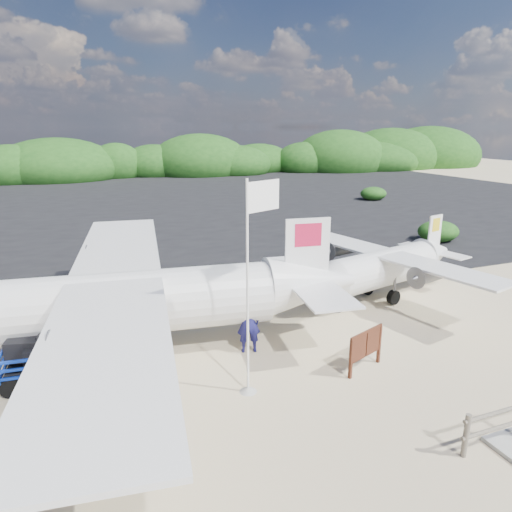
{
  "coord_description": "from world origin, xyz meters",
  "views": [
    {
      "loc": [
        -3.97,
        -10.9,
        6.63
      ],
      "look_at": [
        2.2,
        4.84,
        1.85
      ],
      "focal_mm": 32.0,
      "sensor_mm": 36.0,
      "label": 1
    }
  ],
  "objects_px": {
    "signboard": "(364,370)",
    "crew_c": "(312,285)",
    "crew_b": "(135,303)",
    "flagpole": "(248,392)",
    "aircraft_large": "(300,204)",
    "baggage_cart": "(53,381)",
    "crew_a": "(248,322)"
  },
  "relations": [
    {
      "from": "baggage_cart",
      "to": "crew_a",
      "type": "distance_m",
      "value": 5.63
    },
    {
      "from": "aircraft_large",
      "to": "baggage_cart",
      "type": "bearing_deg",
      "value": 58.41
    },
    {
      "from": "signboard",
      "to": "crew_a",
      "type": "xyz_separation_m",
      "value": [
        -2.67,
        2.25,
        0.98
      ]
    },
    {
      "from": "signboard",
      "to": "crew_b",
      "type": "distance_m",
      "value": 7.67
    },
    {
      "from": "crew_b",
      "to": "crew_c",
      "type": "height_order",
      "value": "crew_b"
    },
    {
      "from": "crew_a",
      "to": "crew_c",
      "type": "relative_size",
      "value": 1.25
    },
    {
      "from": "signboard",
      "to": "crew_c",
      "type": "distance_m",
      "value": 5.11
    },
    {
      "from": "flagpole",
      "to": "crew_b",
      "type": "xyz_separation_m",
      "value": [
        -2.2,
        4.93,
        0.96
      ]
    },
    {
      "from": "baggage_cart",
      "to": "crew_a",
      "type": "xyz_separation_m",
      "value": [
        5.53,
        -0.31,
        0.98
      ]
    },
    {
      "from": "crew_a",
      "to": "crew_c",
      "type": "distance_m",
      "value": 4.53
    },
    {
      "from": "aircraft_large",
      "to": "crew_b",
      "type": "bearing_deg",
      "value": 59.19
    },
    {
      "from": "flagpole",
      "to": "aircraft_large",
      "type": "relative_size",
      "value": 0.33
    },
    {
      "from": "signboard",
      "to": "crew_b",
      "type": "height_order",
      "value": "crew_b"
    },
    {
      "from": "crew_b",
      "to": "aircraft_large",
      "type": "xyz_separation_m",
      "value": [
        17.17,
        21.73,
        -0.96
      ]
    },
    {
      "from": "signboard",
      "to": "crew_b",
      "type": "bearing_deg",
      "value": 117.73
    },
    {
      "from": "crew_b",
      "to": "aircraft_large",
      "type": "relative_size",
      "value": 0.12
    },
    {
      "from": "crew_c",
      "to": "aircraft_large",
      "type": "bearing_deg",
      "value": -114.76
    },
    {
      "from": "crew_a",
      "to": "crew_c",
      "type": "bearing_deg",
      "value": -130.8
    },
    {
      "from": "crew_a",
      "to": "crew_b",
      "type": "height_order",
      "value": "crew_a"
    },
    {
      "from": "crew_b",
      "to": "crew_c",
      "type": "relative_size",
      "value": 1.23
    },
    {
      "from": "signboard",
      "to": "crew_c",
      "type": "relative_size",
      "value": 0.97
    },
    {
      "from": "crew_b",
      "to": "signboard",
      "type": "bearing_deg",
      "value": 141.79
    },
    {
      "from": "crew_a",
      "to": "aircraft_large",
      "type": "distance_m",
      "value": 28.39
    },
    {
      "from": "flagpole",
      "to": "signboard",
      "type": "bearing_deg",
      "value": -2.82
    },
    {
      "from": "flagpole",
      "to": "crew_c",
      "type": "relative_size",
      "value": 3.54
    },
    {
      "from": "signboard",
      "to": "crew_a",
      "type": "distance_m",
      "value": 3.62
    },
    {
      "from": "signboard",
      "to": "aircraft_large",
      "type": "height_order",
      "value": "aircraft_large"
    },
    {
      "from": "crew_a",
      "to": "baggage_cart",
      "type": "bearing_deg",
      "value": 9.24
    },
    {
      "from": "flagpole",
      "to": "crew_b",
      "type": "height_order",
      "value": "flagpole"
    },
    {
      "from": "baggage_cart",
      "to": "flagpole",
      "type": "xyz_separation_m",
      "value": [
        4.75,
        -2.39,
        0.0
      ]
    },
    {
      "from": "signboard",
      "to": "crew_a",
      "type": "bearing_deg",
      "value": 119.62
    },
    {
      "from": "aircraft_large",
      "to": "flagpole",
      "type": "bearing_deg",
      "value": 68.18
    }
  ]
}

